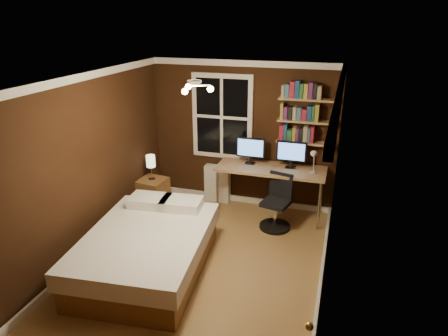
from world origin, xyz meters
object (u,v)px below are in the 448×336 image
(bed, at_px, (148,250))
(bedside_lamp, at_px, (151,168))
(monitor_left, at_px, (250,151))
(office_chair, at_px, (277,209))
(monitor_right, at_px, (291,155))
(desk_lamp, at_px, (314,161))
(radiator, at_px, (217,184))
(desk, at_px, (271,171))
(nightstand, at_px, (153,194))

(bed, bearing_deg, bedside_lamp, 108.73)
(monitor_left, distance_m, office_chair, 1.06)
(monitor_right, relative_size, desk_lamp, 1.09)
(bed, relative_size, monitor_left, 4.59)
(radiator, xyz_separation_m, desk, (1.00, -0.23, 0.45))
(monitor_left, distance_m, desk_lamp, 1.07)
(monitor_left, xyz_separation_m, desk_lamp, (1.05, -0.20, -0.00))
(radiator, height_order, monitor_left, monitor_left)
(desk, distance_m, office_chair, 0.64)
(monitor_left, relative_size, monitor_right, 1.00)
(bedside_lamp, relative_size, monitor_right, 0.91)
(radiator, height_order, monitor_right, monitor_right)
(desk_lamp, bearing_deg, monitor_left, 169.44)
(bedside_lamp, distance_m, radiator, 1.24)
(monitor_right, height_order, desk_lamp, monitor_right)
(bedside_lamp, height_order, radiator, bedside_lamp)
(nightstand, relative_size, office_chair, 0.63)
(bedside_lamp, relative_size, desk_lamp, 0.99)
(desk, distance_m, monitor_left, 0.48)
(nightstand, distance_m, radiator, 1.16)
(bed, xyz_separation_m, desk_lamp, (1.90, 1.93, 0.76))
(radiator, bearing_deg, monitor_left, -13.01)
(nightstand, height_order, desk, desk)
(bed, height_order, bedside_lamp, bedside_lamp)
(monitor_left, bearing_deg, desk, -13.45)
(bed, distance_m, bedside_lamp, 1.84)
(desk, height_order, monitor_left, monitor_left)
(bed, xyz_separation_m, nightstand, (-0.73, 1.62, -0.02))
(bed, height_order, office_chair, office_chair)
(desk_lamp, bearing_deg, nightstand, -173.40)
(nightstand, relative_size, bedside_lamp, 1.28)
(nightstand, relative_size, desk, 0.31)
(nightstand, xyz_separation_m, office_chair, (2.15, 0.00, 0.05))
(desk_lamp, bearing_deg, desk, 171.05)
(desk_lamp, bearing_deg, office_chair, -148.15)
(office_chair, bearing_deg, radiator, 165.00)
(office_chair, bearing_deg, bed, -117.60)
(monitor_left, xyz_separation_m, monitor_right, (0.68, 0.00, 0.00))
(bed, height_order, monitor_left, monitor_left)
(bedside_lamp, xyz_separation_m, desk, (1.96, 0.41, 0.01))
(radiator, bearing_deg, bed, -95.69)
(nightstand, height_order, bedside_lamp, bedside_lamp)
(bedside_lamp, xyz_separation_m, monitor_right, (2.26, 0.50, 0.29))
(radiator, distance_m, desk, 1.12)
(bed, distance_m, office_chair, 2.16)
(radiator, relative_size, desk, 0.38)
(nightstand, distance_m, monitor_left, 1.84)
(bed, xyz_separation_m, desk, (1.23, 2.04, 0.48))
(monitor_left, height_order, desk_lamp, monitor_left)
(bedside_lamp, height_order, monitor_right, monitor_right)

